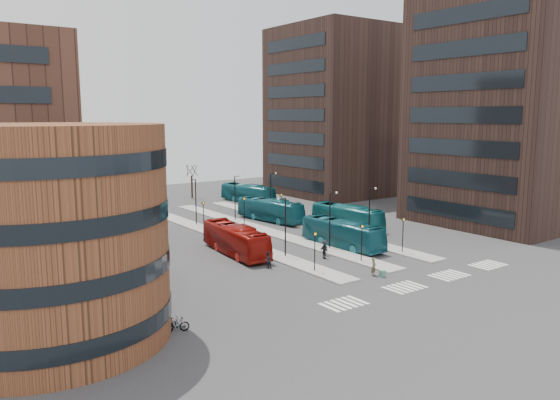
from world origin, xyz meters
TOP-DOWN VIEW (x-y plane):
  - ground at (0.00, 0.00)m, footprint 160.00×160.00m
  - island_left at (-4.00, 30.00)m, footprint 2.50×45.00m
  - island_mid at (2.00, 30.00)m, footprint 2.50×45.00m
  - island_right at (8.00, 30.00)m, footprint 2.50×45.00m
  - suitcase at (-0.39, 7.19)m, footprint 0.51×0.42m
  - red_bus at (-6.95, 22.04)m, footprint 3.67×11.53m
  - teal_bus_a at (4.31, 17.81)m, footprint 2.84×11.14m
  - teal_bus_b at (6.33, 34.81)m, footprint 4.12×11.41m
  - teal_bus_c at (11.73, 25.08)m, footprint 3.27×11.06m
  - teal_bus_d at (12.49, 50.33)m, footprint 4.45×11.33m
  - traveller at (-0.75, 7.97)m, footprint 0.73×0.61m
  - commuter_a at (-7.20, 15.67)m, footprint 0.88×0.73m
  - commuter_b at (-0.57, 15.12)m, footprint 0.46×0.92m
  - commuter_c at (0.31, 16.19)m, footprint 0.61×1.04m
  - bicycle_near at (-21.00, 7.20)m, footprint 1.58×0.70m
  - bicycle_mid at (-21.00, 6.44)m, footprint 1.81×1.03m
  - bicycle_far at (-21.00, 9.24)m, footprint 1.71×1.07m
  - crosswalk_stripes at (1.75, 4.00)m, footprint 22.35×2.40m
  - round_building at (-28.00, 10.00)m, footprint 15.16×15.16m
  - tower_near at (31.98, 16.00)m, footprint 20.12×20.00m
  - tower_far at (31.98, 50.00)m, footprint 20.12×20.00m
  - sign_poles at (1.60, 23.00)m, footprint 12.45×22.12m
  - lamp_posts at (2.64, 28.00)m, footprint 14.04×20.24m
  - bare_trees at (2.67, 62.67)m, footprint 10.97×8.14m

SIDE VIEW (x-z plane):
  - ground at x=0.00m, z-range 0.00..0.00m
  - crosswalk_stripes at x=1.75m, z-range 0.00..0.01m
  - island_left at x=-4.00m, z-range 0.00..0.15m
  - island_mid at x=2.00m, z-range 0.00..0.15m
  - island_right at x=8.00m, z-range 0.00..0.15m
  - suitcase at x=-0.39m, z-range 0.00..0.61m
  - bicycle_near at x=-21.00m, z-range 0.00..0.80m
  - bicycle_far at x=-21.00m, z-range 0.00..0.85m
  - bicycle_mid at x=-21.00m, z-range 0.00..1.05m
  - commuter_b at x=-0.57m, z-range 0.00..1.52m
  - commuter_c at x=0.31m, z-range 0.00..1.60m
  - commuter_a at x=-7.20m, z-range 0.00..1.62m
  - traveller at x=-0.75m, z-range 0.00..1.70m
  - teal_bus_c at x=11.73m, z-range 0.00..3.04m
  - teal_bus_d at x=12.49m, z-range 0.00..3.08m
  - teal_bus_a at x=4.31m, z-range 0.00..3.09m
  - teal_bus_b at x=6.33m, z-range 0.00..3.11m
  - red_bus at x=-6.95m, z-range 0.00..3.16m
  - sign_poles at x=1.60m, z-range 0.58..4.23m
  - bare_trees at x=2.67m, z-range -0.22..5.67m
  - lamp_posts at x=2.64m, z-range 0.52..6.64m
  - round_building at x=-28.00m, z-range -0.01..13.99m
  - tower_near at x=31.98m, z-range 0.00..30.00m
  - tower_far at x=31.98m, z-range 0.00..30.00m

